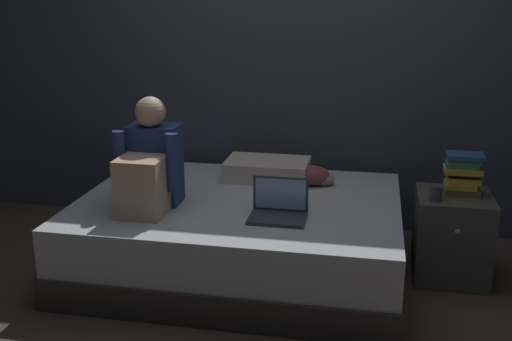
{
  "coord_description": "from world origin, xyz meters",
  "views": [
    {
      "loc": [
        0.59,
        -3.17,
        1.72
      ],
      "look_at": [
        -0.06,
        0.1,
        0.72
      ],
      "focal_mm": 42.62,
      "sensor_mm": 36.0,
      "label": 1
    }
  ],
  "objects_px": {
    "pillow": "(267,169)",
    "book_stack": "(463,174)",
    "nightstand": "(452,236)",
    "mug": "(436,193)",
    "laptop": "(279,208)",
    "person_sitting": "(149,167)",
    "clothes_pile": "(315,176)",
    "bed": "(240,235)"
  },
  "relations": [
    {
      "from": "pillow",
      "to": "book_stack",
      "type": "xyz_separation_m",
      "value": [
        1.24,
        -0.27,
        0.12
      ]
    },
    {
      "from": "person_sitting",
      "to": "pillow",
      "type": "xyz_separation_m",
      "value": [
        0.58,
        0.7,
        -0.19
      ]
    },
    {
      "from": "person_sitting",
      "to": "book_stack",
      "type": "distance_m",
      "value": 1.86
    },
    {
      "from": "nightstand",
      "to": "mug",
      "type": "bearing_deg",
      "value": -137.31
    },
    {
      "from": "laptop",
      "to": "book_stack",
      "type": "height_order",
      "value": "book_stack"
    },
    {
      "from": "book_stack",
      "to": "clothes_pile",
      "type": "bearing_deg",
      "value": 167.61
    },
    {
      "from": "bed",
      "to": "book_stack",
      "type": "bearing_deg",
      "value": 7.6
    },
    {
      "from": "person_sitting",
      "to": "clothes_pile",
      "type": "height_order",
      "value": "person_sitting"
    },
    {
      "from": "mug",
      "to": "pillow",
      "type": "bearing_deg",
      "value": 158.4
    },
    {
      "from": "book_stack",
      "to": "mug",
      "type": "bearing_deg",
      "value": -136.64
    },
    {
      "from": "bed",
      "to": "laptop",
      "type": "distance_m",
      "value": 0.49
    },
    {
      "from": "bed",
      "to": "clothes_pile",
      "type": "relative_size",
      "value": 7.63
    },
    {
      "from": "laptop",
      "to": "mug",
      "type": "bearing_deg",
      "value": 18.52
    },
    {
      "from": "pillow",
      "to": "clothes_pile",
      "type": "xyz_separation_m",
      "value": [
        0.33,
        -0.07,
        -0.01
      ]
    },
    {
      "from": "nightstand",
      "to": "clothes_pile",
      "type": "distance_m",
      "value": 0.94
    },
    {
      "from": "bed",
      "to": "laptop",
      "type": "relative_size",
      "value": 6.25
    },
    {
      "from": "person_sitting",
      "to": "laptop",
      "type": "height_order",
      "value": "person_sitting"
    },
    {
      "from": "person_sitting",
      "to": "pillow",
      "type": "bearing_deg",
      "value": 50.56
    },
    {
      "from": "book_stack",
      "to": "mug",
      "type": "relative_size",
      "value": 2.78
    },
    {
      "from": "person_sitting",
      "to": "book_stack",
      "type": "height_order",
      "value": "person_sitting"
    },
    {
      "from": "mug",
      "to": "clothes_pile",
      "type": "height_order",
      "value": "mug"
    },
    {
      "from": "mug",
      "to": "laptop",
      "type": "bearing_deg",
      "value": -161.48
    },
    {
      "from": "person_sitting",
      "to": "mug",
      "type": "height_order",
      "value": "person_sitting"
    },
    {
      "from": "nightstand",
      "to": "pillow",
      "type": "bearing_deg",
      "value": 165.77
    },
    {
      "from": "mug",
      "to": "person_sitting",
      "type": "bearing_deg",
      "value": -170.54
    },
    {
      "from": "nightstand",
      "to": "book_stack",
      "type": "relative_size",
      "value": 2.14
    },
    {
      "from": "pillow",
      "to": "bed",
      "type": "bearing_deg",
      "value": -101.96
    },
    {
      "from": "bed",
      "to": "laptop",
      "type": "bearing_deg",
      "value": -43.02
    },
    {
      "from": "bed",
      "to": "book_stack",
      "type": "xyz_separation_m",
      "value": [
        1.33,
        0.18,
        0.43
      ]
    },
    {
      "from": "nightstand",
      "to": "book_stack",
      "type": "distance_m",
      "value": 0.4
    },
    {
      "from": "nightstand",
      "to": "pillow",
      "type": "relative_size",
      "value": 0.96
    },
    {
      "from": "pillow",
      "to": "clothes_pile",
      "type": "height_order",
      "value": "pillow"
    },
    {
      "from": "person_sitting",
      "to": "book_stack",
      "type": "bearing_deg",
      "value": 13.29
    },
    {
      "from": "bed",
      "to": "pillow",
      "type": "distance_m",
      "value": 0.55
    },
    {
      "from": "nightstand",
      "to": "book_stack",
      "type": "xyz_separation_m",
      "value": [
        0.03,
        0.03,
        0.39
      ]
    },
    {
      "from": "bed",
      "to": "nightstand",
      "type": "xyz_separation_m",
      "value": [
        1.3,
        0.14,
        0.03
      ]
    },
    {
      "from": "person_sitting",
      "to": "pillow",
      "type": "relative_size",
      "value": 1.17
    },
    {
      "from": "book_stack",
      "to": "nightstand",
      "type": "bearing_deg",
      "value": -134.07
    },
    {
      "from": "person_sitting",
      "to": "bed",
      "type": "bearing_deg",
      "value": 27.51
    },
    {
      "from": "pillow",
      "to": "book_stack",
      "type": "bearing_deg",
      "value": -12.41
    },
    {
      "from": "laptop",
      "to": "clothes_pile",
      "type": "bearing_deg",
      "value": 77.97
    },
    {
      "from": "person_sitting",
      "to": "clothes_pile",
      "type": "bearing_deg",
      "value": 34.61
    }
  ]
}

